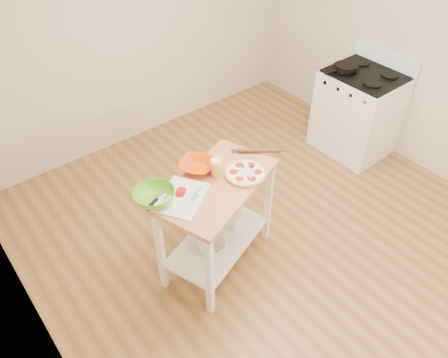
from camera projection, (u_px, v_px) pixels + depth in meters
name	position (u px, v px, depth m)	size (l,w,h in m)	color
room_shell	(288.00, 114.00, 3.16)	(4.04, 4.54, 2.74)	#9B6B39
prep_island	(217.00, 208.00, 3.43)	(1.13, 0.84, 0.90)	#C48050
gas_stove	(357.00, 112.00, 4.79)	(0.66, 0.77, 1.11)	white
skillet	(345.00, 67.00, 4.52)	(0.41, 0.26, 0.03)	black
pizza	(245.00, 173.00, 3.33)	(0.33, 0.33, 0.05)	tan
cutting_board	(181.00, 197.00, 3.13)	(0.50, 0.47, 0.04)	white
spatula	(197.00, 193.00, 3.15)	(0.14, 0.08, 0.01)	teal
knife	(157.00, 199.00, 3.11)	(0.26, 0.12, 0.01)	silver
orange_bowl	(197.00, 166.00, 3.37)	(0.27, 0.27, 0.07)	#E54C04
green_bowl	(154.00, 196.00, 3.09)	(0.30, 0.30, 0.09)	#5DBE17
beer_pint	(216.00, 168.00, 3.27)	(0.08, 0.08, 0.16)	orange
yogurt_tub	(216.00, 169.00, 3.30)	(0.08, 0.08, 0.18)	white
rolling_pin	(259.00, 151.00, 3.53)	(0.04, 0.04, 0.34)	#5C3015
shelf_glass_bowl	(211.00, 246.00, 3.58)	(0.23, 0.23, 0.07)	silver
shelf_bin	(233.00, 220.00, 3.77)	(0.12, 0.12, 0.12)	white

